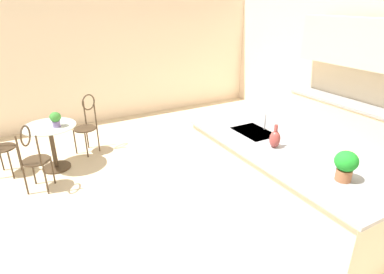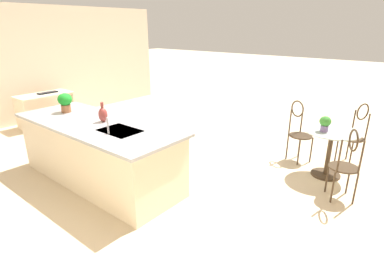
% 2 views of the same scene
% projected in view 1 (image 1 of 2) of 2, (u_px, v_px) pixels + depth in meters
% --- Properties ---
extents(ground_plane, '(40.00, 40.00, 0.00)m').
position_uv_depth(ground_plane, '(208.00, 218.00, 4.05)').
color(ground_plane, beige).
extents(wall_left_window, '(0.12, 7.80, 2.70)m').
position_uv_depth(wall_left_window, '(106.00, 59.00, 6.94)').
color(wall_left_window, beige).
rests_on(wall_left_window, ground).
extents(kitchen_island, '(2.80, 1.06, 0.92)m').
position_uv_depth(kitchen_island, '(279.00, 180.00, 4.01)').
color(kitchen_island, beige).
rests_on(kitchen_island, ground).
extents(back_counter_run, '(2.44, 0.64, 1.52)m').
position_uv_depth(back_counter_run, '(353.00, 127.00, 5.61)').
color(back_counter_run, beige).
rests_on(back_counter_run, ground).
extents(upper_cabinet_run, '(2.40, 0.36, 0.76)m').
position_uv_depth(upper_cabinet_run, '(369.00, 44.00, 5.04)').
color(upper_cabinet_run, beige).
rests_on(upper_cabinet_run, back_counter_run).
extents(bistro_table, '(0.80, 0.80, 0.74)m').
position_uv_depth(bistro_table, '(52.00, 143.00, 5.07)').
color(bistro_table, '#3D2D1E').
rests_on(bistro_table, ground).
extents(chair_near_window, '(0.52, 0.51, 1.04)m').
position_uv_depth(chair_near_window, '(33.00, 155.00, 4.40)').
color(chair_near_window, '#3D2D1E').
rests_on(chair_near_window, ground).
extents(chair_toward_desk, '(0.52, 0.52, 1.04)m').
position_uv_depth(chair_toward_desk, '(87.00, 122.00, 5.61)').
color(chair_toward_desk, '#3D2D1E').
rests_on(chair_toward_desk, ground).
extents(sink_faucet, '(0.02, 0.02, 0.22)m').
position_uv_depth(sink_faucet, '(265.00, 122.00, 4.30)').
color(sink_faucet, '#B2B5BA').
rests_on(sink_faucet, kitchen_island).
extents(potted_plant_on_table, '(0.17, 0.17, 0.23)m').
position_uv_depth(potted_plant_on_table, '(56.00, 118.00, 4.87)').
color(potted_plant_on_table, '#7A669E').
rests_on(potted_plant_on_table, bistro_table).
extents(potted_plant_counter_far, '(0.22, 0.22, 0.31)m').
position_uv_depth(potted_plant_counter_far, '(346.00, 164.00, 3.05)').
color(potted_plant_counter_far, '#9E603D').
rests_on(potted_plant_counter_far, kitchen_island).
extents(vase_on_counter, '(0.13, 0.13, 0.29)m').
position_uv_depth(vase_on_counter, '(275.00, 139.00, 3.78)').
color(vase_on_counter, '#993D38').
rests_on(vase_on_counter, kitchen_island).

